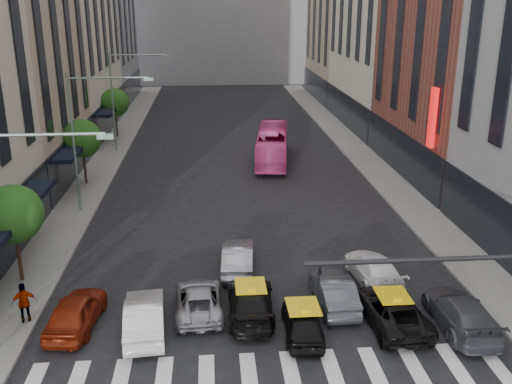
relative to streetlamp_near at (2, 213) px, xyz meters
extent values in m
cube|color=slate|center=(-1.46, 26.00, -5.83)|extent=(3.00, 96.00, 0.15)
cube|color=slate|center=(21.54, 26.00, -5.83)|extent=(3.00, 96.00, 0.15)
cube|color=tan|center=(-6.96, 24.00, 6.10)|extent=(8.00, 16.00, 24.00)
cube|color=brown|center=(27.04, 23.00, 7.10)|extent=(8.00, 18.00, 26.00)
cylinder|color=black|center=(-1.76, 6.00, -4.18)|extent=(0.18, 0.18, 3.15)
sphere|color=#174112|center=(-1.76, 6.00, -2.24)|extent=(2.88, 2.88, 2.88)
cylinder|color=black|center=(-1.76, 22.00, -4.18)|extent=(0.18, 0.18, 3.15)
sphere|color=#174112|center=(-1.76, 22.00, -2.24)|extent=(2.88, 2.88, 2.88)
cylinder|color=black|center=(-1.76, 38.00, -4.18)|extent=(0.18, 0.18, 3.15)
sphere|color=#174112|center=(-1.76, 38.00, -2.24)|extent=(2.88, 2.88, 2.88)
cylinder|color=gray|center=(1.54, 0.00, 2.95)|extent=(5.00, 0.12, 0.12)
cube|color=gray|center=(4.04, 0.00, 2.85)|extent=(0.60, 0.25, 0.18)
cylinder|color=gray|center=(-0.96, 16.00, -1.25)|extent=(0.16, 0.16, 9.00)
cylinder|color=gray|center=(1.54, 16.00, 2.95)|extent=(5.00, 0.12, 0.12)
cube|color=gray|center=(4.04, 16.00, 2.85)|extent=(0.60, 0.25, 0.18)
cylinder|color=gray|center=(-0.96, 32.00, -1.25)|extent=(0.16, 0.16, 9.00)
cylinder|color=gray|center=(1.54, 32.00, 2.95)|extent=(5.00, 0.12, 0.12)
cube|color=gray|center=(4.04, 32.00, 2.85)|extent=(0.60, 0.25, 0.18)
cylinder|color=black|center=(15.54, -5.00, -0.10)|extent=(10.00, 0.16, 0.16)
imported|color=black|center=(11.04, -5.00, -0.60)|extent=(0.13, 0.16, 0.80)
cube|color=red|center=(22.64, 16.00, 0.10)|extent=(0.30, 0.70, 4.00)
imported|color=maroon|center=(1.87, 1.56, -5.15)|extent=(2.23, 4.57, 1.50)
imported|color=silver|center=(4.84, 0.92, -5.14)|extent=(2.01, 4.74, 1.52)
imported|color=gray|center=(7.11, 2.41, -5.28)|extent=(2.29, 4.61, 1.25)
imported|color=black|center=(9.42, 1.92, -5.18)|extent=(2.24, 5.08, 1.45)
imported|color=black|center=(11.48, 0.12, -5.23)|extent=(1.79, 4.04, 1.35)
imported|color=#3D4045|center=(13.30, 2.53, -5.17)|extent=(1.66, 4.47, 1.46)
imported|color=black|center=(15.46, 0.70, -5.21)|extent=(2.63, 5.11, 1.38)
imported|color=#3E4046|center=(18.32, 0.14, -5.17)|extent=(2.16, 5.09, 1.46)
imported|color=gray|center=(9.09, 6.49, -5.17)|extent=(1.90, 4.59, 1.48)
imported|color=white|center=(15.77, 4.70, -5.21)|extent=(2.35, 4.93, 1.39)
imported|color=#DA4089|center=(13.19, 27.57, -4.41)|extent=(3.95, 10.96, 2.99)
imported|color=gray|center=(-0.36, 1.94, -4.84)|extent=(1.15, 0.74, 1.82)
camera|label=1|loc=(7.83, -20.53, 7.47)|focal=40.00mm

